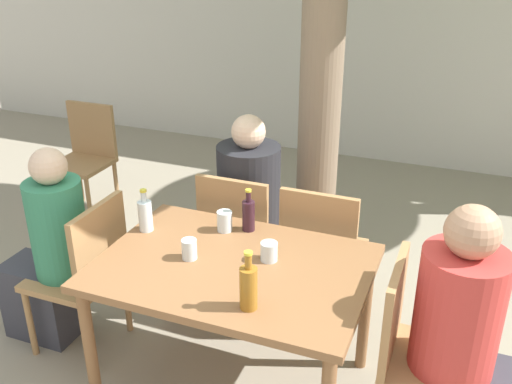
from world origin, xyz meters
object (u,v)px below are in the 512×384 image
object	(u,v)px
water_bottle_1	(145,215)
amber_bottle_2	(248,287)
patio_chair_0	(86,268)
person_seated_2	(254,211)
drinking_glass_1	(189,249)
patio_chair_2	(240,232)
dining_table_front	(233,279)
wine_bottle_0	(249,215)
person_seated_1	(472,352)
drinking_glass_0	(225,221)
patio_chair_3	(322,248)
person_seated_0	(50,259)
patio_chair_4	(86,153)
drinking_glass_2	(269,252)
patio_chair_1	(416,346)

from	to	relation	value
water_bottle_1	amber_bottle_2	xyz separation A→B (m)	(0.76, -0.44, 0.01)
patio_chair_0	person_seated_2	world-z (taller)	person_seated_2
drinking_glass_1	patio_chair_2	bearing A→B (deg)	93.36
dining_table_front	wine_bottle_0	world-z (taller)	wine_bottle_0
person_seated_1	drinking_glass_0	size ratio (longest dim) A/B	11.20
patio_chair_3	drinking_glass_0	bearing A→B (deg)	42.26
amber_bottle_2	drinking_glass_0	distance (m)	0.70
person_seated_0	wine_bottle_0	size ratio (longest dim) A/B	5.09
patio_chair_4	person_seated_0	world-z (taller)	person_seated_0
person_seated_2	amber_bottle_2	xyz separation A→B (m)	(0.46, -1.21, 0.30)
dining_table_front	drinking_glass_2	size ratio (longest dim) A/B	13.66
person_seated_2	drinking_glass_0	distance (m)	0.67
person_seated_1	person_seated_2	world-z (taller)	person_seated_1
water_bottle_1	drinking_glass_2	xyz separation A→B (m)	(0.71, -0.05, -0.04)
patio_chair_0	drinking_glass_2	world-z (taller)	patio_chair_0
dining_table_front	amber_bottle_2	size ratio (longest dim) A/B	4.76
drinking_glass_0	drinking_glass_2	bearing A→B (deg)	-31.30
person_seated_2	drinking_glass_0	world-z (taller)	person_seated_2
wine_bottle_0	drinking_glass_0	bearing A→B (deg)	-155.28
drinking_glass_2	patio_chair_2	bearing A→B (deg)	124.52
patio_chair_4	drinking_glass_0	xyz separation A→B (m)	(1.81, -1.20, 0.28)
patio_chair_4	patio_chair_0	bearing A→B (deg)	-53.31
patio_chair_1	drinking_glass_0	world-z (taller)	patio_chair_1
water_bottle_1	drinking_glass_0	distance (m)	0.42
patio_chair_2	drinking_glass_1	xyz separation A→B (m)	(0.04, -0.71, 0.28)
person_seated_0	person_seated_2	distance (m)	1.26
patio_chair_2	wine_bottle_0	distance (m)	0.51
patio_chair_2	patio_chair_3	world-z (taller)	same
wine_bottle_0	amber_bottle_2	bearing A→B (deg)	-67.82
person_seated_1	drinking_glass_0	distance (m)	1.34
amber_bottle_2	person_seated_2	bearing A→B (deg)	110.76
amber_bottle_2	drinking_glass_2	distance (m)	0.40
patio_chair_1	person_seated_2	world-z (taller)	person_seated_2
person_seated_0	patio_chair_1	bearing A→B (deg)	90.00
patio_chair_1	patio_chair_2	bearing A→B (deg)	58.86
patio_chair_2	drinking_glass_2	world-z (taller)	patio_chair_2
person_seated_2	drinking_glass_2	world-z (taller)	person_seated_2
patio_chair_1	person_seated_0	xyz separation A→B (m)	(-2.00, -0.00, 0.00)
patio_chair_2	drinking_glass_0	xyz separation A→B (m)	(0.08, -0.39, 0.28)
dining_table_front	person_seated_0	size ratio (longest dim) A/B	1.08
patio_chair_1	drinking_glass_1	world-z (taller)	patio_chair_1
water_bottle_1	amber_bottle_2	bearing A→B (deg)	-29.85
patio_chair_4	drinking_glass_2	size ratio (longest dim) A/B	9.68
patio_chair_2	person_seated_0	xyz separation A→B (m)	(-0.86, -0.69, 0.00)
dining_table_front	person_seated_1	world-z (taller)	person_seated_1
person_seated_1	drinking_glass_0	world-z (taller)	person_seated_1
patio_chair_3	person_seated_0	world-z (taller)	person_seated_0
drinking_glass_0	drinking_glass_2	size ratio (longest dim) A/B	1.17
patio_chair_0	drinking_glass_1	world-z (taller)	patio_chair_0
person_seated_1	drinking_glass_0	xyz separation A→B (m)	(-1.28, 0.29, 0.24)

